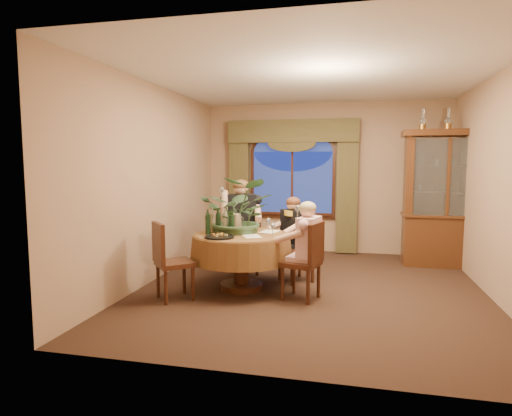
% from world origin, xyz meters
% --- Properties ---
extents(floor, '(5.00, 5.00, 0.00)m').
position_xyz_m(floor, '(0.00, 0.00, 0.00)').
color(floor, black).
rests_on(floor, ground).
extents(wall_back, '(4.50, 0.00, 4.50)m').
position_xyz_m(wall_back, '(0.00, 2.50, 1.40)').
color(wall_back, '#9C7A5F').
rests_on(wall_back, ground).
extents(wall_right, '(0.00, 5.00, 5.00)m').
position_xyz_m(wall_right, '(2.25, 0.00, 1.40)').
color(wall_right, '#9C7A5F').
rests_on(wall_right, ground).
extents(ceiling, '(5.00, 5.00, 0.00)m').
position_xyz_m(ceiling, '(0.00, 0.00, 2.80)').
color(ceiling, white).
rests_on(ceiling, wall_back).
extents(window, '(1.62, 0.10, 1.32)m').
position_xyz_m(window, '(-0.60, 2.43, 1.30)').
color(window, navy).
rests_on(window, wall_back).
extents(arched_transom, '(1.60, 0.06, 0.44)m').
position_xyz_m(arched_transom, '(-0.60, 2.43, 2.08)').
color(arched_transom, navy).
rests_on(arched_transom, wall_back).
extents(drapery_left, '(0.38, 0.14, 2.32)m').
position_xyz_m(drapery_left, '(-1.63, 2.38, 1.18)').
color(drapery_left, '#453E1F').
rests_on(drapery_left, floor).
extents(drapery_right, '(0.38, 0.14, 2.32)m').
position_xyz_m(drapery_right, '(0.43, 2.38, 1.18)').
color(drapery_right, '#453E1F').
rests_on(drapery_right, floor).
extents(swag_valance, '(2.45, 0.16, 0.42)m').
position_xyz_m(swag_valance, '(-0.60, 2.35, 2.28)').
color(swag_valance, '#453E1F').
rests_on(swag_valance, wall_back).
extents(dining_table, '(1.62, 1.62, 0.75)m').
position_xyz_m(dining_table, '(-0.90, -0.25, 0.38)').
color(dining_table, brown).
rests_on(dining_table, floor).
extents(china_cabinet, '(1.37, 0.54, 2.22)m').
position_xyz_m(china_cabinet, '(1.99, 1.75, 1.11)').
color(china_cabinet, '#3C1E0F').
rests_on(china_cabinet, floor).
extents(oil_lamp_left, '(0.11, 0.11, 0.34)m').
position_xyz_m(oil_lamp_left, '(1.60, 1.75, 2.39)').
color(oil_lamp_left, '#A5722D').
rests_on(oil_lamp_left, china_cabinet).
extents(oil_lamp_center, '(0.11, 0.11, 0.34)m').
position_xyz_m(oil_lamp_center, '(1.99, 1.75, 2.39)').
color(oil_lamp_center, '#A5722D').
rests_on(oil_lamp_center, china_cabinet).
extents(oil_lamp_right, '(0.11, 0.11, 0.34)m').
position_xyz_m(oil_lamp_right, '(2.37, 1.75, 2.39)').
color(oil_lamp_right, '#A5722D').
rests_on(oil_lamp_right, china_cabinet).
extents(chair_right, '(0.52, 0.52, 0.96)m').
position_xyz_m(chair_right, '(-0.08, -0.49, 0.48)').
color(chair_right, black).
rests_on(chair_right, floor).
extents(chair_back_right, '(0.59, 0.59, 0.96)m').
position_xyz_m(chair_back_right, '(-0.24, 0.30, 0.48)').
color(chair_back_right, black).
rests_on(chair_back_right, floor).
extents(chair_back, '(0.48, 0.48, 0.96)m').
position_xyz_m(chair_back, '(-1.05, 0.62, 0.48)').
color(chair_back, black).
rests_on(chair_back, floor).
extents(chair_front_left, '(0.59, 0.59, 0.96)m').
position_xyz_m(chair_front_left, '(-1.60, -0.84, 0.48)').
color(chair_front_left, black).
rests_on(chair_front_left, floor).
extents(person_pink, '(0.49, 0.51, 1.22)m').
position_xyz_m(person_pink, '(0.01, -0.45, 0.61)').
color(person_pink, beige).
rests_on(person_pink, floor).
extents(person_back, '(0.62, 0.59, 1.44)m').
position_xyz_m(person_back, '(-1.13, 0.60, 0.72)').
color(person_back, black).
rests_on(person_back, floor).
extents(person_scarf, '(0.59, 0.58, 1.21)m').
position_xyz_m(person_scarf, '(-0.29, 0.43, 0.60)').
color(person_scarf, black).
rests_on(person_scarf, floor).
extents(stoneware_vase, '(0.14, 0.14, 0.26)m').
position_xyz_m(stoneware_vase, '(-0.98, -0.16, 0.88)').
color(stoneware_vase, tan).
rests_on(stoneware_vase, dining_table).
extents(centerpiece_plant, '(0.99, 1.10, 0.86)m').
position_xyz_m(centerpiece_plant, '(-0.97, -0.09, 1.38)').
color(centerpiece_plant, '#345333').
rests_on(centerpiece_plant, dining_table).
extents(olive_bowl, '(0.15, 0.15, 0.05)m').
position_xyz_m(olive_bowl, '(-0.88, -0.29, 0.77)').
color(olive_bowl, '#48582B').
rests_on(olive_bowl, dining_table).
extents(cheese_platter, '(0.38, 0.38, 0.02)m').
position_xyz_m(cheese_platter, '(-1.09, -0.61, 0.76)').
color(cheese_platter, black).
rests_on(cheese_platter, dining_table).
extents(wine_bottle_0, '(0.07, 0.07, 0.33)m').
position_xyz_m(wine_bottle_0, '(-1.13, -0.24, 0.92)').
color(wine_bottle_0, tan).
rests_on(wine_bottle_0, dining_table).
extents(wine_bottle_1, '(0.07, 0.07, 0.33)m').
position_xyz_m(wine_bottle_1, '(-1.34, -0.15, 0.92)').
color(wine_bottle_1, tan).
rests_on(wine_bottle_1, dining_table).
extents(wine_bottle_2, '(0.07, 0.07, 0.33)m').
position_xyz_m(wine_bottle_2, '(-1.22, -0.26, 0.92)').
color(wine_bottle_2, black).
rests_on(wine_bottle_2, dining_table).
extents(wine_bottle_3, '(0.07, 0.07, 0.33)m').
position_xyz_m(wine_bottle_3, '(-1.16, -0.09, 0.92)').
color(wine_bottle_3, black).
rests_on(wine_bottle_3, dining_table).
extents(wine_bottle_4, '(0.07, 0.07, 0.33)m').
position_xyz_m(wine_bottle_4, '(-1.33, -0.36, 0.92)').
color(wine_bottle_4, black).
rests_on(wine_bottle_4, dining_table).
extents(wine_bottle_5, '(0.07, 0.07, 0.33)m').
position_xyz_m(wine_bottle_5, '(-1.03, -0.27, 0.92)').
color(wine_bottle_5, black).
rests_on(wine_bottle_5, dining_table).
extents(tasting_paper_0, '(0.32, 0.36, 0.00)m').
position_xyz_m(tasting_paper_0, '(-0.72, -0.42, 0.75)').
color(tasting_paper_0, white).
rests_on(tasting_paper_0, dining_table).
extents(tasting_paper_1, '(0.27, 0.34, 0.00)m').
position_xyz_m(tasting_paper_1, '(-0.57, 0.00, 0.75)').
color(tasting_paper_1, white).
rests_on(tasting_paper_1, dining_table).
extents(wine_glass_person_pink, '(0.07, 0.07, 0.18)m').
position_xyz_m(wine_glass_person_pink, '(-0.46, -0.34, 0.84)').
color(wine_glass_person_pink, silver).
rests_on(wine_glass_person_pink, dining_table).
extents(wine_glass_person_back, '(0.07, 0.07, 0.18)m').
position_xyz_m(wine_glass_person_back, '(-1.02, 0.19, 0.84)').
color(wine_glass_person_back, silver).
rests_on(wine_glass_person_back, dining_table).
extents(wine_glass_person_scarf, '(0.07, 0.07, 0.18)m').
position_xyz_m(wine_glass_person_scarf, '(-0.60, 0.09, 0.84)').
color(wine_glass_person_scarf, silver).
rests_on(wine_glass_person_scarf, dining_table).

